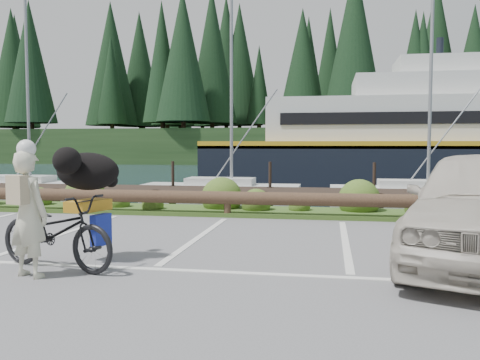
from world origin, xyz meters
name	(u,v)px	position (x,y,z in m)	size (l,w,h in m)	color
ground	(163,263)	(0.00, 0.00, 0.00)	(72.00, 72.00, 0.00)	#5D5D5F
harbor_backdrop	(318,155)	(0.39, 78.47, 0.00)	(170.00, 160.00, 30.00)	#172837
vegetation_strip	(233,211)	(0.00, 5.30, 0.05)	(34.00, 1.60, 0.10)	#3D5B21
log_rail	(227,217)	(0.00, 4.60, 0.00)	(32.00, 0.30, 0.60)	#443021
bicycle	(56,232)	(-1.30, -0.60, 0.51)	(0.68, 1.94, 1.02)	black
cyclist	(28,214)	(-1.42, -1.04, 0.80)	(0.59, 0.38, 1.60)	beige
dog	(88,171)	(-1.13, -0.01, 1.29)	(0.95, 0.46, 0.55)	black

